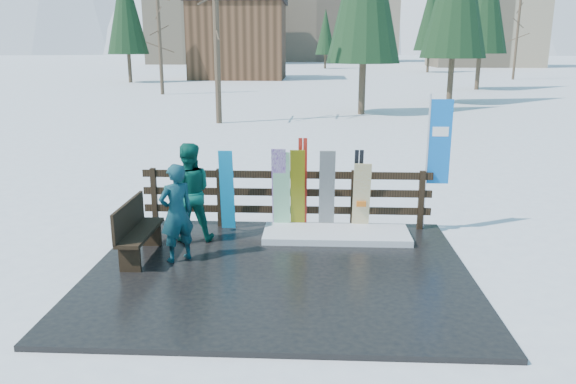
# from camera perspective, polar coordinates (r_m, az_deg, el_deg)

# --- Properties ---
(ground) EXTENTS (700.00, 700.00, 0.00)m
(ground) POSITION_cam_1_polar(r_m,az_deg,el_deg) (9.04, -0.91, -8.36)
(ground) COLOR white
(ground) RESTS_ON ground
(deck) EXTENTS (6.00, 5.00, 0.08)m
(deck) POSITION_cam_1_polar(r_m,az_deg,el_deg) (9.03, -0.91, -8.13)
(deck) COLOR black
(deck) RESTS_ON ground
(fence) EXTENTS (5.60, 0.10, 1.15)m
(fence) POSITION_cam_1_polar(r_m,az_deg,el_deg) (10.89, -0.19, -0.24)
(fence) COLOR black
(fence) RESTS_ON deck
(snow_patch) EXTENTS (2.69, 1.00, 0.12)m
(snow_patch) POSITION_cam_1_polar(r_m,az_deg,el_deg) (10.48, 4.92, -4.32)
(snow_patch) COLOR white
(snow_patch) RESTS_ON deck
(bench) EXTENTS (0.41, 1.50, 0.97)m
(bench) POSITION_cam_1_polar(r_m,az_deg,el_deg) (9.66, -15.21, -3.59)
(bench) COLOR black
(bench) RESTS_ON deck
(snowboard_0) EXTENTS (0.27, 0.22, 1.57)m
(snowboard_0) POSITION_cam_1_polar(r_m,az_deg,el_deg) (10.76, -6.22, 0.18)
(snowboard_0) COLOR #0B8FD4
(snowboard_0) RESTS_ON deck
(snowboard_1) EXTENTS (0.32, 0.27, 1.55)m
(snowboard_1) POSITION_cam_1_polar(r_m,az_deg,el_deg) (10.65, -0.65, 0.07)
(snowboard_1) COLOR white
(snowboard_1) RESTS_ON deck
(snowboard_2) EXTENTS (0.27, 0.34, 1.60)m
(snowboard_2) POSITION_cam_1_polar(r_m,az_deg,el_deg) (10.63, 0.97, 0.18)
(snowboard_2) COLOR #CEC10B
(snowboard_2) RESTS_ON deck
(snowboard_3) EXTENTS (0.27, 0.31, 1.62)m
(snowboard_3) POSITION_cam_1_polar(r_m,az_deg,el_deg) (10.64, -0.92, 0.25)
(snowboard_3) COLOR white
(snowboard_3) RESTS_ON deck
(snowboard_4) EXTENTS (0.29, 0.32, 1.59)m
(snowboard_4) POSITION_cam_1_polar(r_m,az_deg,el_deg) (10.63, 3.97, 0.11)
(snowboard_4) COLOR black
(snowboard_4) RESTS_ON deck
(snowboard_5) EXTENTS (0.32, 0.29, 1.35)m
(snowboard_5) POSITION_cam_1_polar(r_m,az_deg,el_deg) (10.69, 7.47, -0.54)
(snowboard_5) COLOR white
(snowboard_5) RESTS_ON deck
(ski_pair_a) EXTENTS (0.16, 0.19, 1.80)m
(ski_pair_a) POSITION_cam_1_polar(r_m,az_deg,el_deg) (10.67, 1.50, 0.79)
(ski_pair_a) COLOR #B12015
(ski_pair_a) RESTS_ON deck
(ski_pair_b) EXTENTS (0.17, 0.30, 1.60)m
(ski_pair_b) POSITION_cam_1_polar(r_m,az_deg,el_deg) (10.72, 7.08, 0.19)
(ski_pair_b) COLOR black
(ski_pair_b) RESTS_ON deck
(rental_flag) EXTENTS (0.45, 0.04, 2.60)m
(rental_flag) POSITION_cam_1_polar(r_m,az_deg,el_deg) (10.96, 14.86, 4.44)
(rental_flag) COLOR silver
(rental_flag) RESTS_ON deck
(person_front) EXTENTS (0.71, 0.69, 1.63)m
(person_front) POSITION_cam_1_polar(r_m,az_deg,el_deg) (9.31, -11.26, -2.09)
(person_front) COLOR #135451
(person_front) RESTS_ON deck
(person_back) EXTENTS (1.01, 0.86, 1.80)m
(person_back) POSITION_cam_1_polar(r_m,az_deg,el_deg) (10.23, -10.07, -0.04)
(person_back) COLOR #0A5546
(person_back) RESTS_ON deck
(resort_buildings) EXTENTS (73.00, 87.60, 22.60)m
(resort_buildings) POSITION_cam_1_polar(r_m,az_deg,el_deg) (123.88, 3.16, 17.49)
(resort_buildings) COLOR tan
(resort_buildings) RESTS_ON ground
(trees) EXTENTS (42.13, 68.73, 11.78)m
(trees) POSITION_cam_1_polar(r_m,az_deg,el_deg) (57.14, 6.27, 16.55)
(trees) COLOR #382B1E
(trees) RESTS_ON ground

